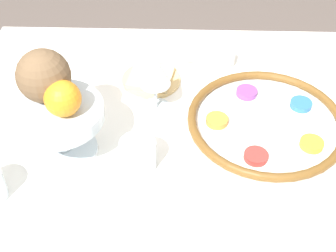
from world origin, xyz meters
name	(u,v)px	position (x,y,z in m)	size (l,w,h in m)	color
dining_table	(187,218)	(0.00, 0.00, 0.36)	(1.11, 0.82, 0.73)	white
seder_plate	(266,123)	(-0.17, 0.00, 0.74)	(0.36, 0.36, 0.03)	white
wine_glass	(155,73)	(0.09, -0.06, 0.83)	(0.07, 0.07, 0.15)	silver
fruit_stand	(59,119)	(0.27, 0.09, 0.82)	(0.19, 0.19, 0.13)	silver
orange_fruit	(63,99)	(0.25, 0.10, 0.89)	(0.07, 0.07, 0.07)	orange
coconut	(44,76)	(0.30, 0.06, 0.90)	(0.11, 0.11, 0.11)	brown
bread_plate	(151,79)	(0.10, -0.16, 0.73)	(0.15, 0.15, 0.02)	tan
napkin_roll	(206,56)	(-0.04, -0.25, 0.75)	(0.15, 0.05, 0.04)	white
cup_far	(138,155)	(0.11, 0.13, 0.76)	(0.08, 0.08, 0.07)	silver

